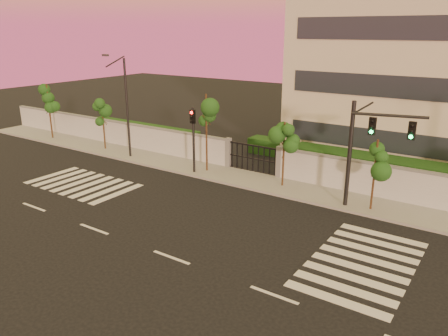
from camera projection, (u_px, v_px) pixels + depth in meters
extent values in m
plane|color=black|center=(171.00, 258.00, 18.88)|extent=(120.00, 120.00, 0.00)
cube|color=gray|center=(282.00, 187.00, 27.14)|extent=(60.00, 3.00, 0.15)
cube|color=#B2B4BA|center=(107.00, 132.00, 37.39)|extent=(25.00, 0.30, 2.00)
cube|color=slate|center=(106.00, 120.00, 37.07)|extent=(25.00, 0.36, 0.12)
cube|color=slate|center=(228.00, 153.00, 30.68)|extent=(0.35, 0.35, 2.20)
cube|color=slate|center=(279.00, 163.00, 28.55)|extent=(0.35, 0.35, 2.20)
cube|color=#103813|center=(141.00, 132.00, 38.65)|extent=(12.00, 1.80, 1.40)
cube|color=#103813|center=(286.00, 149.00, 33.71)|extent=(6.00, 1.50, 1.20)
cube|color=silver|center=(52.00, 175.00, 29.51)|extent=(0.50, 4.00, 0.02)
cube|color=silver|center=(61.00, 177.00, 29.03)|extent=(0.50, 4.00, 0.02)
cube|color=silver|center=(69.00, 180.00, 28.55)|extent=(0.50, 4.00, 0.02)
cube|color=silver|center=(78.00, 183.00, 28.07)|extent=(0.50, 4.00, 0.02)
cube|color=silver|center=(87.00, 185.00, 27.59)|extent=(0.50, 4.00, 0.02)
cube|color=silver|center=(97.00, 188.00, 27.11)|extent=(0.50, 4.00, 0.02)
cube|color=silver|center=(107.00, 191.00, 26.63)|extent=(0.50, 4.00, 0.02)
cube|color=silver|center=(117.00, 194.00, 26.15)|extent=(0.50, 4.00, 0.02)
cube|color=silver|center=(336.00, 300.00, 15.93)|extent=(4.00, 0.50, 0.02)
cube|color=silver|center=(344.00, 288.00, 16.64)|extent=(4.00, 0.50, 0.02)
cube|color=silver|center=(352.00, 277.00, 17.35)|extent=(4.00, 0.50, 0.02)
cube|color=silver|center=(359.00, 268.00, 18.06)|extent=(4.00, 0.50, 0.02)
cube|color=silver|center=(365.00, 259.00, 18.77)|extent=(4.00, 0.50, 0.02)
cube|color=silver|center=(372.00, 250.00, 19.48)|extent=(4.00, 0.50, 0.02)
cube|color=silver|center=(377.00, 242.00, 20.19)|extent=(4.00, 0.50, 0.02)
cube|color=silver|center=(383.00, 235.00, 20.90)|extent=(4.00, 0.50, 0.02)
cube|color=silver|center=(34.00, 207.00, 24.22)|extent=(2.00, 0.15, 0.01)
cube|color=silver|center=(94.00, 229.00, 21.55)|extent=(2.00, 0.15, 0.01)
cube|color=silver|center=(171.00, 257.00, 18.88)|extent=(2.00, 0.15, 0.01)
cube|color=silver|center=(274.00, 295.00, 16.21)|extent=(2.00, 0.15, 0.01)
cylinder|color=#382314|center=(50.00, 112.00, 38.46)|extent=(0.13, 0.13, 4.90)
sphere|color=#134416|center=(48.00, 95.00, 38.01)|extent=(1.23, 1.23, 1.23)
sphere|color=#134416|center=(54.00, 104.00, 38.20)|extent=(0.94, 0.94, 0.94)
sphere|color=#134416|center=(44.00, 101.00, 38.21)|extent=(0.89, 0.89, 0.89)
cylinder|color=#382314|center=(103.00, 125.00, 34.97)|extent=(0.11, 0.11, 4.12)
sphere|color=#134416|center=(102.00, 110.00, 34.60)|extent=(1.04, 1.04, 1.04)
sphere|color=#134416|center=(107.00, 118.00, 34.76)|extent=(0.80, 0.80, 0.80)
sphere|color=#134416|center=(99.00, 115.00, 34.76)|extent=(0.76, 0.76, 0.76)
cylinder|color=#382314|center=(206.00, 134.00, 29.30)|extent=(0.13, 0.13, 5.40)
sphere|color=#134416|center=(206.00, 110.00, 28.81)|extent=(1.16, 1.16, 1.16)
sphere|color=#134416|center=(213.00, 122.00, 29.02)|extent=(0.89, 0.89, 0.89)
sphere|color=#134416|center=(201.00, 118.00, 29.02)|extent=(0.84, 0.84, 0.84)
cylinder|color=#382314|center=(284.00, 156.00, 26.60)|extent=(0.12, 0.12, 4.15)
sphere|color=#134416|center=(284.00, 136.00, 26.22)|extent=(1.09, 1.09, 1.09)
sphere|color=#134416|center=(291.00, 146.00, 26.38)|extent=(0.84, 0.84, 0.84)
sphere|color=#134416|center=(279.00, 142.00, 26.39)|extent=(0.80, 0.80, 0.80)
cylinder|color=#382314|center=(374.00, 176.00, 23.07)|extent=(0.12, 0.12, 4.01)
sphere|color=#134416|center=(376.00, 154.00, 22.71)|extent=(1.06, 1.06, 1.06)
sphere|color=#134416|center=(383.00, 166.00, 22.86)|extent=(0.81, 0.81, 0.81)
sphere|color=#134416|center=(369.00, 162.00, 22.87)|extent=(0.77, 0.77, 0.77)
cylinder|color=black|center=(349.00, 156.00, 23.33)|extent=(0.23, 0.23, 5.92)
cylinder|color=black|center=(389.00, 115.00, 21.64)|extent=(3.56, 1.01, 0.15)
cube|color=black|center=(372.00, 126.00, 22.20)|extent=(0.33, 0.17, 0.86)
sphere|color=#0CF259|center=(371.00, 132.00, 22.19)|extent=(0.19, 0.19, 0.19)
cube|color=black|center=(412.00, 131.00, 21.18)|extent=(0.33, 0.17, 0.86)
sphere|color=#0CF259|center=(411.00, 137.00, 21.17)|extent=(0.19, 0.19, 0.19)
cylinder|color=black|center=(194.00, 141.00, 29.11)|extent=(0.16, 0.16, 4.58)
cube|color=black|center=(193.00, 117.00, 28.56)|extent=(0.36, 0.18, 0.92)
sphere|color=red|center=(191.00, 113.00, 28.39)|extent=(0.20, 0.20, 0.20)
cylinder|color=black|center=(127.00, 110.00, 32.39)|extent=(0.17, 0.17, 7.45)
cylinder|color=black|center=(115.00, 61.00, 30.65)|extent=(0.09, 1.78, 0.72)
cube|color=#3F3F44|center=(105.00, 55.00, 29.85)|extent=(0.47, 0.23, 0.14)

